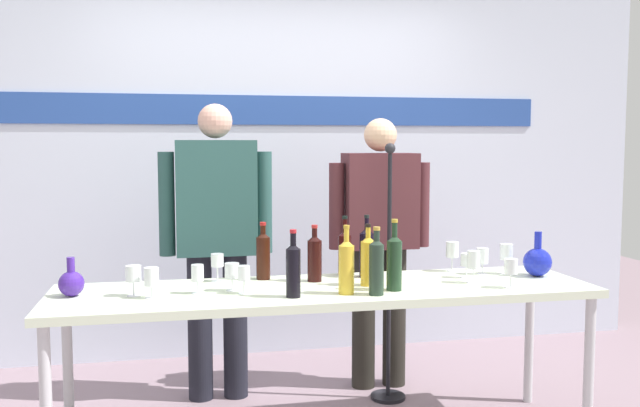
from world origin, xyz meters
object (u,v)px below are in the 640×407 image
(wine_bottle_2, at_px, (345,251))
(wine_glass_left_4, at_px, (217,261))
(display_table, at_px, (326,299))
(wine_bottle_7, at_px, (293,268))
(presenter_right, at_px, (380,234))
(wine_bottle_6, at_px, (315,257))
(wine_bottle_5, at_px, (263,254))
(wine_bottle_8, at_px, (346,265))
(decanter_blue_left, at_px, (71,283))
(wine_glass_left_2, at_px, (244,274))
(wine_glass_left_1, at_px, (198,274))
(wine_bottle_0, at_px, (367,251))
(wine_bottle_3, at_px, (368,259))
(decanter_blue_right, at_px, (537,261))
(wine_glass_left_3, at_px, (232,271))
(wine_glass_right_2, at_px, (506,252))
(wine_glass_right_5, at_px, (467,260))
(presenter_left, at_px, (217,231))
(wine_glass_left_0, at_px, (151,277))
(wine_glass_left_5, at_px, (133,274))
(wine_bottle_4, at_px, (394,261))
(wine_bottle_1, at_px, (376,265))
(microphone_stand, at_px, (389,315))
(wine_glass_right_0, at_px, (482,256))
(wine_glass_right_4, at_px, (511,267))
(wine_glass_right_1, at_px, (452,250))

(wine_bottle_2, bearing_deg, wine_glass_left_4, -176.83)
(display_table, distance_m, wine_bottle_7, 0.32)
(presenter_right, xyz_separation_m, wine_bottle_6, (-0.51, -0.56, -0.03))
(display_table, height_order, wine_bottle_2, wine_bottle_2)
(wine_bottle_5, height_order, wine_bottle_8, wine_bottle_8)
(decanter_blue_left, relative_size, wine_glass_left_2, 1.37)
(display_table, distance_m, wine_glass_left_1, 0.63)
(wine_bottle_0, xyz_separation_m, wine_bottle_3, (-0.05, -0.21, -0.01))
(decanter_blue_right, relative_size, wine_glass_left_3, 1.78)
(wine_bottle_2, relative_size, wine_glass_right_2, 1.95)
(wine_glass_left_4, bearing_deg, wine_glass_left_2, -71.68)
(wine_bottle_8, bearing_deg, wine_bottle_0, 61.50)
(wine_bottle_0, xyz_separation_m, wine_glass_left_1, (-0.88, -0.22, -0.04))
(wine_glass_right_2, bearing_deg, wine_bottle_8, -162.59)
(wine_bottle_6, relative_size, wine_glass_right_2, 1.78)
(wine_bottle_6, bearing_deg, decanter_blue_right, -5.40)
(decanter_blue_right, xyz_separation_m, wine_glass_left_1, (-1.76, -0.06, 0.01))
(wine_bottle_8, distance_m, wine_glass_right_5, 0.74)
(wine_bottle_5, bearing_deg, wine_bottle_2, 3.54)
(presenter_right, bearing_deg, display_table, -124.02)
(presenter_left, height_order, wine_glass_left_0, presenter_left)
(presenter_right, bearing_deg, wine_bottle_0, -113.78)
(wine_bottle_0, bearing_deg, wine_glass_left_5, -169.47)
(wine_glass_right_2, bearing_deg, wine_bottle_2, 170.02)
(wine_glass_left_1, bearing_deg, wine_bottle_7, -21.30)
(wine_bottle_5, relative_size, wine_glass_left_0, 2.10)
(wine_bottle_4, distance_m, wine_bottle_8, 0.24)
(decanter_blue_left, xyz_separation_m, wine_bottle_7, (0.99, -0.22, 0.07))
(wine_bottle_1, height_order, microphone_stand, microphone_stand)
(display_table, height_order, wine_glass_left_2, wine_glass_left_2)
(wine_bottle_2, relative_size, wine_glass_right_5, 2.45)
(decanter_blue_right, bearing_deg, presenter_left, 157.50)
(wine_bottle_7, bearing_deg, wine_glass_left_1, 158.70)
(wine_glass_left_0, bearing_deg, wine_glass_left_5, 142.56)
(wine_bottle_5, bearing_deg, wine_bottle_0, -5.71)
(wine_bottle_1, relative_size, wine_glass_left_3, 2.38)
(presenter_left, relative_size, wine_glass_left_5, 12.04)
(wine_glass_left_5, bearing_deg, wine_glass_right_0, 5.23)
(decanter_blue_left, distance_m, wine_glass_right_2, 2.20)
(decanter_blue_left, bearing_deg, presenter_right, 22.06)
(wine_glass_left_4, bearing_deg, wine_glass_right_4, -18.02)
(wine_glass_left_0, height_order, wine_glass_right_0, same)
(decanter_blue_left, height_order, wine_glass_left_1, decanter_blue_left)
(wine_glass_left_3, relative_size, wine_glass_right_2, 0.82)
(wine_glass_left_0, bearing_deg, presenter_right, 31.18)
(wine_bottle_0, distance_m, wine_glass_right_1, 0.51)
(decanter_blue_right, xyz_separation_m, wine_glass_right_0, (-0.26, 0.11, 0.02))
(wine_glass_left_2, bearing_deg, display_table, 8.83)
(wine_bottle_8, bearing_deg, wine_glass_right_0, 20.95)
(wine_bottle_4, xyz_separation_m, wine_glass_left_1, (-0.92, 0.12, -0.05))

